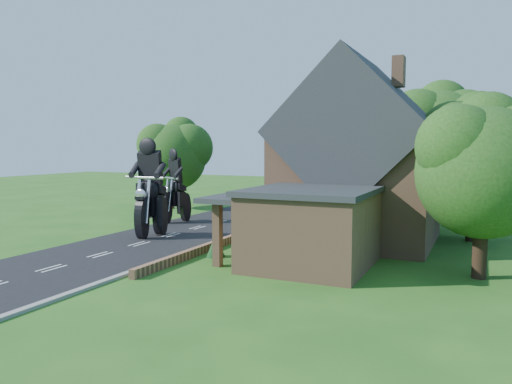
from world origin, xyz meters
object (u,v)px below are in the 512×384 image
at_px(garden_wall, 251,232).
at_px(annex, 308,226).
at_px(motorcycle_follow, 176,211).
at_px(motorcycle_lead, 151,222).
at_px(house, 359,163).

height_order(garden_wall, annex, annex).
xyz_separation_m(annex, motorcycle_follow, (-12.42, 8.18, -1.00)).
distance_m(motorcycle_lead, motorcycle_follow, 5.64).
height_order(garden_wall, house, house).
distance_m(house, annex, 7.30).
bearing_deg(garden_wall, house, 9.17).
height_order(house, motorcycle_follow, house).
bearing_deg(annex, garden_wall, 133.84).
distance_m(garden_wall, motorcycle_follow, 7.27).
height_order(garden_wall, motorcycle_lead, motorcycle_lead).
xyz_separation_m(house, motorcycle_follow, (-13.04, 1.38, -3.57)).
bearing_deg(motorcycle_lead, motorcycle_follow, -66.87).
bearing_deg(motorcycle_follow, motorcycle_lead, 137.50).
xyz_separation_m(motorcycle_lead, motorcycle_follow, (-1.85, 5.33, -0.09)).
distance_m(annex, motorcycle_follow, 14.90).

